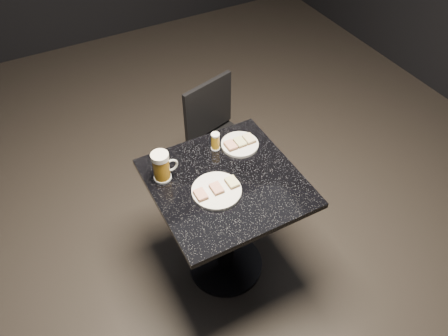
{
  "coord_description": "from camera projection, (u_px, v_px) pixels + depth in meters",
  "views": [
    {
      "loc": [
        -0.68,
        -1.26,
        2.3
      ],
      "look_at": [
        0.0,
        0.02,
        0.82
      ],
      "focal_mm": 35.0,
      "sensor_mm": 36.0,
      "label": 1
    }
  ],
  "objects": [
    {
      "name": "chair",
      "position": [
        220.0,
        138.0,
        2.71
      ],
      "size": [
        0.45,
        0.45,
        0.85
      ],
      "color": "black",
      "rests_on": "floor"
    },
    {
      "name": "beer_mug",
      "position": [
        162.0,
        166.0,
        2.07
      ],
      "size": [
        0.13,
        0.09,
        0.16
      ],
      "color": "silver",
      "rests_on": "table"
    },
    {
      "name": "plate_large",
      "position": [
        217.0,
        191.0,
        2.05
      ],
      "size": [
        0.24,
        0.24,
        0.01
      ],
      "primitive_type": "cylinder",
      "color": "white",
      "rests_on": "table"
    },
    {
      "name": "canapes_on_plate_small",
      "position": [
        240.0,
        142.0,
        2.27
      ],
      "size": [
        0.16,
        0.07,
        0.02
      ],
      "color": "#4C3521",
      "rests_on": "plate_small"
    },
    {
      "name": "plate_small",
      "position": [
        240.0,
        144.0,
        2.28
      ],
      "size": [
        0.2,
        0.2,
        0.01
      ],
      "primitive_type": "cylinder",
      "color": "silver",
      "rests_on": "table"
    },
    {
      "name": "canapes_on_plate_large",
      "position": [
        217.0,
        188.0,
        2.04
      ],
      "size": [
        0.22,
        0.07,
        0.02
      ],
      "color": "#4C3521",
      "rests_on": "plate_large"
    },
    {
      "name": "floor",
      "position": [
        226.0,
        265.0,
        2.64
      ],
      "size": [
        6.0,
        6.0,
        0.0
      ],
      "primitive_type": "plane",
      "color": "black",
      "rests_on": "ground"
    },
    {
      "name": "beer_tumbler",
      "position": [
        215.0,
        141.0,
        2.24
      ],
      "size": [
        0.05,
        0.05,
        0.1
      ],
      "color": "white",
      "rests_on": "table"
    },
    {
      "name": "table",
      "position": [
        226.0,
        212.0,
        2.28
      ],
      "size": [
        0.7,
        0.7,
        0.75
      ],
      "color": "black",
      "rests_on": "floor"
    }
  ]
}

